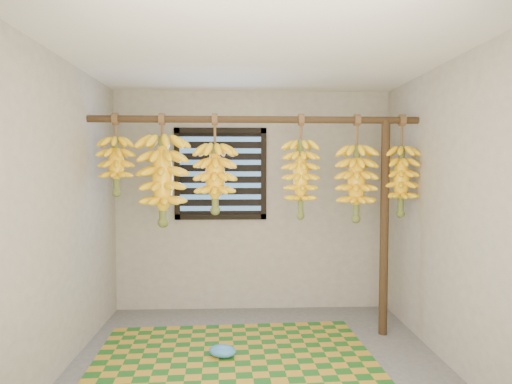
{
  "coord_description": "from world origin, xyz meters",
  "views": [
    {
      "loc": [
        -0.15,
        -3.2,
        1.55
      ],
      "look_at": [
        0.0,
        0.55,
        1.35
      ],
      "focal_mm": 30.0,
      "sensor_mm": 36.0,
      "label": 1
    }
  ],
  "objects_px": {
    "plastic_bag": "(223,351)",
    "banana_bunch_d": "(301,179)",
    "support_post": "(384,228)",
    "banana_bunch_a": "(116,166)",
    "banana_bunch_c": "(215,178)",
    "banana_bunch_e": "(356,183)",
    "banana_bunch_f": "(401,181)",
    "woven_mat": "(235,367)",
    "banana_bunch_b": "(163,181)"
  },
  "relations": [
    {
      "from": "plastic_bag",
      "to": "banana_bunch_d",
      "type": "xyz_separation_m",
      "value": [
        0.7,
        0.45,
        1.4
      ]
    },
    {
      "from": "support_post",
      "to": "banana_bunch_a",
      "type": "xyz_separation_m",
      "value": [
        -2.45,
        0.0,
        0.58
      ]
    },
    {
      "from": "banana_bunch_d",
      "to": "banana_bunch_c",
      "type": "bearing_deg",
      "value": 180.0
    },
    {
      "from": "support_post",
      "to": "banana_bunch_e",
      "type": "relative_size",
      "value": 2.04
    },
    {
      "from": "banana_bunch_f",
      "to": "banana_bunch_a",
      "type": "bearing_deg",
      "value": 180.0
    },
    {
      "from": "woven_mat",
      "to": "banana_bunch_b",
      "type": "bearing_deg",
      "value": 136.12
    },
    {
      "from": "banana_bunch_d",
      "to": "banana_bunch_f",
      "type": "relative_size",
      "value": 1.02
    },
    {
      "from": "banana_bunch_b",
      "to": "banana_bunch_e",
      "type": "height_order",
      "value": "same"
    },
    {
      "from": "support_post",
      "to": "banana_bunch_b",
      "type": "xyz_separation_m",
      "value": [
        -2.04,
        0.0,
        0.45
      ]
    },
    {
      "from": "banana_bunch_b",
      "to": "banana_bunch_c",
      "type": "distance_m",
      "value": 0.47
    },
    {
      "from": "support_post",
      "to": "banana_bunch_e",
      "type": "bearing_deg",
      "value": 180.0
    },
    {
      "from": "banana_bunch_c",
      "to": "banana_bunch_d",
      "type": "height_order",
      "value": "same"
    },
    {
      "from": "banana_bunch_a",
      "to": "banana_bunch_d",
      "type": "height_order",
      "value": "same"
    },
    {
      "from": "plastic_bag",
      "to": "banana_bunch_e",
      "type": "bearing_deg",
      "value": 20.35
    },
    {
      "from": "woven_mat",
      "to": "banana_bunch_c",
      "type": "relative_size",
      "value": 2.54
    },
    {
      "from": "woven_mat",
      "to": "banana_bunch_a",
      "type": "distance_m",
      "value": 2.01
    },
    {
      "from": "woven_mat",
      "to": "banana_bunch_e",
      "type": "distance_m",
      "value": 1.91
    },
    {
      "from": "banana_bunch_d",
      "to": "banana_bunch_f",
      "type": "xyz_separation_m",
      "value": [
        0.93,
        0.0,
        -0.02
      ]
    },
    {
      "from": "support_post",
      "to": "banana_bunch_b",
      "type": "height_order",
      "value": "banana_bunch_b"
    },
    {
      "from": "plastic_bag",
      "to": "banana_bunch_a",
      "type": "distance_m",
      "value": 1.86
    },
    {
      "from": "support_post",
      "to": "banana_bunch_c",
      "type": "height_order",
      "value": "banana_bunch_c"
    },
    {
      "from": "woven_mat",
      "to": "banana_bunch_c",
      "type": "bearing_deg",
      "value": 106.16
    },
    {
      "from": "banana_bunch_a",
      "to": "banana_bunch_e",
      "type": "height_order",
      "value": "same"
    },
    {
      "from": "woven_mat",
      "to": "banana_bunch_a",
      "type": "height_order",
      "value": "banana_bunch_a"
    },
    {
      "from": "banana_bunch_b",
      "to": "banana_bunch_e",
      "type": "bearing_deg",
      "value": 0.0
    },
    {
      "from": "banana_bunch_e",
      "to": "banana_bunch_f",
      "type": "bearing_deg",
      "value": 0.0
    },
    {
      "from": "woven_mat",
      "to": "plastic_bag",
      "type": "bearing_deg",
      "value": 120.17
    },
    {
      "from": "plastic_bag",
      "to": "banana_bunch_a",
      "type": "relative_size",
      "value": 0.31
    },
    {
      "from": "woven_mat",
      "to": "banana_bunch_d",
      "type": "relative_size",
      "value": 2.4
    },
    {
      "from": "plastic_bag",
      "to": "banana_bunch_d",
      "type": "height_order",
      "value": "banana_bunch_d"
    },
    {
      "from": "plastic_bag",
      "to": "banana_bunch_e",
      "type": "xyz_separation_m",
      "value": [
        1.22,
        0.45,
        1.36
      ]
    },
    {
      "from": "banana_bunch_b",
      "to": "banana_bunch_d",
      "type": "xyz_separation_m",
      "value": [
        1.26,
        0.0,
        0.01
      ]
    },
    {
      "from": "woven_mat",
      "to": "banana_bunch_a",
      "type": "xyz_separation_m",
      "value": [
        -1.07,
        0.63,
        1.58
      ]
    },
    {
      "from": "support_post",
      "to": "banana_bunch_f",
      "type": "xyz_separation_m",
      "value": [
        0.15,
        0.0,
        0.44
      ]
    },
    {
      "from": "banana_bunch_e",
      "to": "banana_bunch_d",
      "type": "bearing_deg",
      "value": 180.0
    },
    {
      "from": "support_post",
      "to": "banana_bunch_d",
      "type": "height_order",
      "value": "banana_bunch_d"
    },
    {
      "from": "woven_mat",
      "to": "banana_bunch_f",
      "type": "bearing_deg",
      "value": 22.39
    },
    {
      "from": "banana_bunch_b",
      "to": "banana_bunch_c",
      "type": "height_order",
      "value": "same"
    },
    {
      "from": "plastic_bag",
      "to": "banana_bunch_c",
      "type": "relative_size",
      "value": 0.26
    },
    {
      "from": "banana_bunch_b",
      "to": "plastic_bag",
      "type": "bearing_deg",
      "value": -39.3
    },
    {
      "from": "banana_bunch_b",
      "to": "banana_bunch_c",
      "type": "xyz_separation_m",
      "value": [
        0.47,
        0.0,
        0.02
      ]
    },
    {
      "from": "banana_bunch_d",
      "to": "banana_bunch_f",
      "type": "height_order",
      "value": "same"
    },
    {
      "from": "banana_bunch_e",
      "to": "banana_bunch_f",
      "type": "relative_size",
      "value": 1.05
    },
    {
      "from": "banana_bunch_b",
      "to": "banana_bunch_f",
      "type": "height_order",
      "value": "same"
    },
    {
      "from": "plastic_bag",
      "to": "banana_bunch_c",
      "type": "xyz_separation_m",
      "value": [
        -0.08,
        0.45,
        1.41
      ]
    },
    {
      "from": "banana_bunch_e",
      "to": "banana_bunch_f",
      "type": "xyz_separation_m",
      "value": [
        0.42,
        0.0,
        0.02
      ]
    },
    {
      "from": "woven_mat",
      "to": "banana_bunch_f",
      "type": "relative_size",
      "value": 2.44
    },
    {
      "from": "banana_bunch_f",
      "to": "banana_bunch_e",
      "type": "bearing_deg",
      "value": 180.0
    },
    {
      "from": "banana_bunch_c",
      "to": "banana_bunch_e",
      "type": "xyz_separation_m",
      "value": [
        1.3,
        0.0,
        -0.05
      ]
    },
    {
      "from": "woven_mat",
      "to": "plastic_bag",
      "type": "height_order",
      "value": "plastic_bag"
    }
  ]
}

